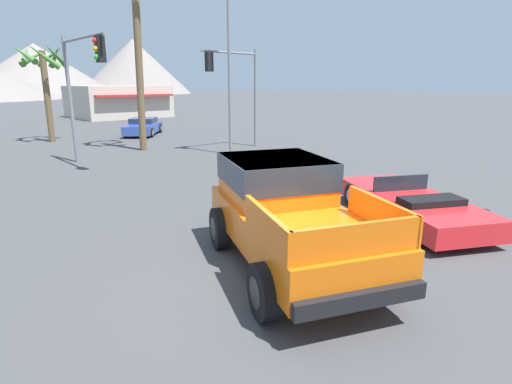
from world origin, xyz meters
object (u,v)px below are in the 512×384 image
at_px(red_convertible_car, 411,205).
at_px(parked_car_blue, 143,126).
at_px(traffic_light_main, 82,74).
at_px(palm_tree_short, 43,68).
at_px(orange_pickup_truck, 285,207).
at_px(palm_tree_tall, 135,12).
at_px(street_lamp_post, 229,56).
at_px(traffic_light_crosswalk, 235,79).

relative_size(red_convertible_car, parked_car_blue, 1.09).
relative_size(traffic_light_main, palm_tree_short, 0.94).
xyz_separation_m(parked_car_blue, palm_tree_short, (-5.75, 0.53, 3.70)).
distance_m(orange_pickup_truck, palm_tree_tall, 16.20).
relative_size(orange_pickup_truck, palm_tree_tall, 0.57).
height_order(orange_pickup_truck, parked_car_blue, orange_pickup_truck).
distance_m(parked_car_blue, palm_tree_tall, 9.26).
height_order(street_lamp_post, palm_tree_short, street_lamp_post).
height_order(traffic_light_main, street_lamp_post, street_lamp_post).
height_order(orange_pickup_truck, palm_tree_tall, palm_tree_tall).
distance_m(traffic_light_main, street_lamp_post, 6.61).
xyz_separation_m(traffic_light_main, palm_tree_short, (1.15, 9.40, 0.51)).
relative_size(parked_car_blue, street_lamp_post, 0.57).
distance_m(traffic_light_crosswalk, palm_tree_tall, 5.79).
bearing_deg(palm_tree_short, traffic_light_crosswalk, -55.19).
height_order(parked_car_blue, palm_tree_short, palm_tree_short).
relative_size(parked_car_blue, traffic_light_crosswalk, 0.86).
bearing_deg(red_convertible_car, palm_tree_short, 125.54).
xyz_separation_m(red_convertible_car, street_lamp_post, (2.87, 10.94, 4.24)).
bearing_deg(parked_car_blue, traffic_light_main, 92.81).
distance_m(orange_pickup_truck, street_lamp_post, 13.09).
bearing_deg(orange_pickup_truck, traffic_light_crosswalk, 78.24).
bearing_deg(traffic_light_main, palm_tree_tall, 125.33).
bearing_deg(street_lamp_post, traffic_light_crosswalk, 41.85).
bearing_deg(red_convertible_car, parked_car_blue, 110.21).
distance_m(parked_car_blue, street_lamp_post, 11.00).
height_order(orange_pickup_truck, street_lamp_post, street_lamp_post).
relative_size(traffic_light_crosswalk, palm_tree_short, 0.91).
distance_m(orange_pickup_truck, traffic_light_crosswalk, 14.59).
relative_size(orange_pickup_truck, parked_car_blue, 1.17).
bearing_deg(street_lamp_post, parked_car_blue, 87.26).
distance_m(traffic_light_main, traffic_light_crosswalk, 7.77).
xyz_separation_m(traffic_light_crosswalk, street_lamp_post, (-1.35, -1.21, 1.04)).
distance_m(red_convertible_car, parked_car_blue, 21.40).
relative_size(red_convertible_car, traffic_light_main, 0.91).
xyz_separation_m(parked_car_blue, traffic_light_crosswalk, (0.87, -8.99, 3.04)).
distance_m(parked_car_blue, traffic_light_main, 11.68).
relative_size(traffic_light_crosswalk, palm_tree_tall, 0.57).
height_order(traffic_light_main, traffic_light_crosswalk, traffic_light_main).
bearing_deg(palm_tree_short, palm_tree_tall, -68.14).
relative_size(street_lamp_post, palm_tree_short, 1.37).
distance_m(red_convertible_car, traffic_light_main, 13.20).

